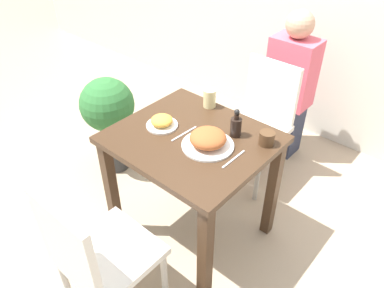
{
  "coord_description": "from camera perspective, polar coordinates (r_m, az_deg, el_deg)",
  "views": [
    {
      "loc": [
        1.09,
        -1.25,
        1.95
      ],
      "look_at": [
        0.0,
        0.0,
        0.71
      ],
      "focal_mm": 35.0,
      "sensor_mm": 36.0,
      "label": 1
    }
  ],
  "objects": [
    {
      "name": "juice_glass",
      "position": [
        2.28,
        2.7,
        7.0
      ],
      "size": [
        0.08,
        0.08,
        0.11
      ],
      "color": "beige",
      "rests_on": "dining_table"
    },
    {
      "name": "dining_table",
      "position": [
        2.12,
        -0.0,
        -1.91
      ],
      "size": [
        0.84,
        0.75,
        0.76
      ],
      "color": "#3D2819",
      "rests_on": "ground_plane"
    },
    {
      "name": "side_plate",
      "position": [
        2.11,
        -4.61,
        3.37
      ],
      "size": [
        0.18,
        0.18,
        0.07
      ],
      "color": "white",
      "rests_on": "dining_table"
    },
    {
      "name": "food_plate",
      "position": [
        1.95,
        2.45,
        0.67
      ],
      "size": [
        0.28,
        0.28,
        0.09
      ],
      "color": "white",
      "rests_on": "dining_table"
    },
    {
      "name": "ground_plane",
      "position": [
        2.56,
        -0.0,
        -12.88
      ],
      "size": [
        16.0,
        16.0,
        0.0
      ],
      "primitive_type": "plane",
      "color": "tan"
    },
    {
      "name": "spoon_utensil",
      "position": [
        1.89,
        6.37,
        -2.3
      ],
      "size": [
        0.01,
        0.18,
        0.0
      ],
      "rotation": [
        0.0,
        0.0,
        1.56
      ],
      "color": "silver",
      "rests_on": "dining_table"
    },
    {
      "name": "potted_plant_left",
      "position": [
        2.82,
        -12.62,
        4.58
      ],
      "size": [
        0.4,
        0.4,
        0.76
      ],
      "color": "#333333",
      "rests_on": "ground_plane"
    },
    {
      "name": "drink_cup",
      "position": [
        2.0,
        11.32,
        0.87
      ],
      "size": [
        0.08,
        0.08,
        0.07
      ],
      "color": "#4C331E",
      "rests_on": "dining_table"
    },
    {
      "name": "fork_utensil",
      "position": [
        2.06,
        -1.22,
        1.58
      ],
      "size": [
        0.02,
        0.19,
        0.0
      ],
      "rotation": [
        0.0,
        0.0,
        1.51
      ],
      "color": "silver",
      "rests_on": "dining_table"
    },
    {
      "name": "person_figure",
      "position": [
        3.0,
        14.58,
        8.33
      ],
      "size": [
        0.34,
        0.22,
        1.17
      ],
      "color": "#2D3347",
      "rests_on": "ground_plane"
    },
    {
      "name": "chair_far",
      "position": [
        2.73,
        10.41,
        4.08
      ],
      "size": [
        0.42,
        0.42,
        0.89
      ],
      "color": "silver",
      "rests_on": "ground_plane"
    },
    {
      "name": "sauce_bottle",
      "position": [
        2.03,
        6.7,
        2.78
      ],
      "size": [
        0.06,
        0.06,
        0.17
      ],
      "color": "black",
      "rests_on": "dining_table"
    },
    {
      "name": "chair_near",
      "position": [
        1.86,
        -14.62,
        -16.03
      ],
      "size": [
        0.42,
        0.42,
        0.89
      ],
      "rotation": [
        0.0,
        0.0,
        3.14
      ],
      "color": "silver",
      "rests_on": "ground_plane"
    }
  ]
}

